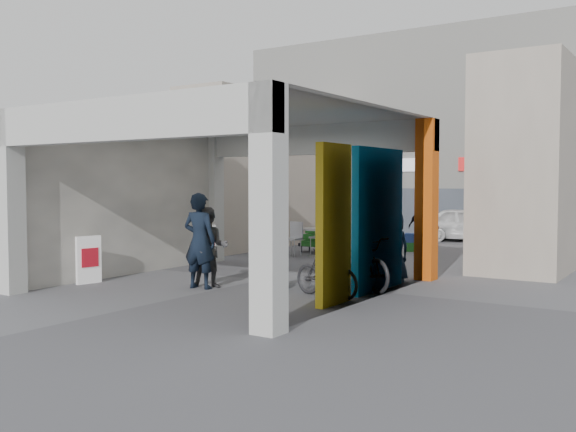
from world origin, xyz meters
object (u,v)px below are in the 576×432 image
Objects in this scene: border_collie at (276,276)px; bicycle_front at (357,263)px; man_crates at (424,227)px; white_van at (469,224)px; cafe_set at (318,243)px; produce_stand at (319,243)px; man_with_dog at (200,241)px; man_back_turned at (209,247)px; man_elderly at (395,247)px; bicycle_rear at (326,273)px.

border_collie is 0.34× the size of bicycle_front.
man_crates reaches higher than white_van.
cafe_set is 6.08m from border_collie.
border_collie is 0.43× the size of man_crates.
bicycle_front is 0.56× the size of white_van.
man_crates reaches higher than produce_stand.
man_with_dog is (1.37, -7.02, 0.67)m from produce_stand.
white_van is at bearing -91.77° from man_crates.
produce_stand is at bearing 69.18° from man_back_turned.
man_back_turned is at bearing 164.72° from white_van.
man_elderly is at bearing -40.97° from cafe_set.
man_crates is 6.93m from bicycle_front.
man_elderly is at bearing -40.22° from produce_stand.
produce_stand is 0.55× the size of bicycle_front.
bicycle_front is (1.25, -6.81, -0.27)m from man_crates.
border_collie is 2.77m from man_elderly.
man_with_dog is at bearing -75.67° from produce_stand.
man_crates is at bearing 171.29° from white_van.
white_van reaches higher than bicycle_front.
border_collie is 0.46× the size of bicycle_rear.
cafe_set is 0.45× the size of white_van.
man_back_turned is at bearing -74.65° from produce_stand.
bicycle_rear is 12.64m from white_van.
bicycle_front is at bearing 176.87° from white_van.
border_collie is 7.76m from man_crates.
bicycle_rear reaches higher than produce_stand.
produce_stand is at bearing 43.37° from bicycle_rear.
man_elderly is (4.28, -4.06, 0.45)m from produce_stand.
man_elderly is (1.56, 2.23, 0.47)m from border_collie.
man_back_turned is at bearing 109.54° from bicycle_rear.
cafe_set is at bearing 152.88° from man_elderly.
white_van is (-0.02, 12.38, 0.34)m from border_collie.
white_van reaches higher than border_collie.
man_crates is (2.78, 1.45, 0.50)m from produce_stand.
man_with_dog reaches higher than man_back_turned.
bicycle_rear is 0.41× the size of white_van.
border_collie is at bearing -63.36° from produce_stand.
man_back_turned is (-1.26, -0.53, 0.54)m from border_collie.
bicycle_front is at bearing -156.93° from man_with_dog.
white_van is (-1.29, 12.57, 0.17)m from bicycle_rear.
bicycle_rear is (3.60, -5.81, 0.10)m from cafe_set.
man_elderly is 0.41× the size of white_van.
cafe_set is 6.26m from man_back_turned.
white_van is (2.31, 6.76, 0.27)m from cafe_set.
man_with_dog is at bearing -135.27° from border_collie.
produce_stand is 6.66m from white_van.
cafe_set reaches higher than produce_stand.
man_crates is at bearing 20.43° from bicycle_rear.
man_elderly is 5.71m from man_crates.
man_elderly is at bearing 11.64° from man_back_turned.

